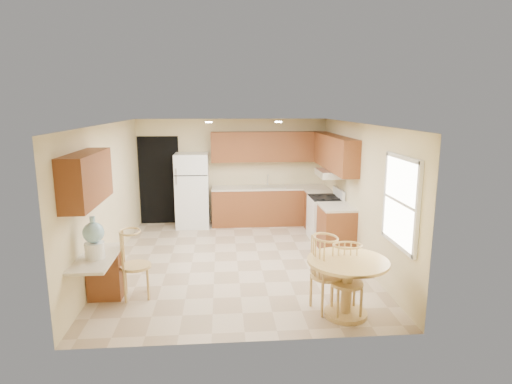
{
  "coord_description": "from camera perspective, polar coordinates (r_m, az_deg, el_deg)",
  "views": [
    {
      "loc": [
        -0.25,
        -7.47,
        2.83
      ],
      "look_at": [
        0.37,
        0.3,
        1.23
      ],
      "focal_mm": 30.0,
      "sensor_mm": 36.0,
      "label": 1
    }
  ],
  "objects": [
    {
      "name": "chair_table_b",
      "position": [
        5.87,
        12.35,
        -10.98
      ],
      "size": [
        0.44,
        0.44,
        0.99
      ],
      "rotation": [
        0.0,
        0.0,
        3.13
      ],
      "color": "tan",
      "rests_on": "floor"
    },
    {
      "name": "desk_pedestal",
      "position": [
        6.85,
        -19.36,
        -10.23
      ],
      "size": [
        0.48,
        0.42,
        0.72
      ],
      "primitive_type": "cube",
      "color": "brown",
      "rests_on": "floor"
    },
    {
      "name": "wall_back",
      "position": [
        10.34,
        -3.16,
        2.79
      ],
      "size": [
        4.5,
        0.02,
        2.5
      ],
      "primitive_type": "cube",
      "color": "beige",
      "rests_on": "floor"
    },
    {
      "name": "refrigerator",
      "position": [
        10.09,
        -8.48,
        0.23
      ],
      "size": [
        0.76,
        0.74,
        1.73
      ],
      "color": "white",
      "rests_on": "floor"
    },
    {
      "name": "range_hood",
      "position": [
        9.05,
        9.88,
        2.45
      ],
      "size": [
        0.5,
        0.76,
        0.14
      ],
      "primitive_type": "cube",
      "color": "silver",
      "rests_on": "upper_cab_right"
    },
    {
      "name": "counter_right_b",
      "position": [
        8.4,
        10.74,
        -1.97
      ],
      "size": [
        0.63,
        0.8,
        0.04
      ],
      "primitive_type": "cube",
      "color": "beige",
      "rests_on": "base_cab_right_b"
    },
    {
      "name": "upper_cab_back",
      "position": [
        10.16,
        1.79,
        6.06
      ],
      "size": [
        2.75,
        0.33,
        0.7
      ],
      "primitive_type": "cube",
      "color": "brown",
      "rests_on": "wall_back"
    },
    {
      "name": "base_cab_back",
      "position": [
        10.27,
        1.83,
        -1.9
      ],
      "size": [
        2.75,
        0.6,
        0.87
      ],
      "primitive_type": "cube",
      "color": "brown",
      "rests_on": "floor"
    },
    {
      "name": "wall_front",
      "position": [
        4.98,
        -1.46,
        -6.92
      ],
      "size": [
        4.5,
        0.02,
        2.5
      ],
      "primitive_type": "cube",
      "color": "beige",
      "rests_on": "floor"
    },
    {
      "name": "floor",
      "position": [
        7.99,
        -2.53,
        -9.16
      ],
      "size": [
        5.5,
        5.5,
        0.0
      ],
      "primitive_type": "plane",
      "color": "#C0A98B",
      "rests_on": "ground"
    },
    {
      "name": "window",
      "position": [
        6.28,
        18.77,
        -1.26
      ],
      "size": [
        0.06,
        1.12,
        1.3
      ],
      "color": "white",
      "rests_on": "wall_right"
    },
    {
      "name": "upper_cab_right",
      "position": [
        9.04,
        10.45,
        5.18
      ],
      "size": [
        0.33,
        2.42,
        0.7
      ],
      "primitive_type": "cube",
      "color": "brown",
      "rests_on": "wall_right"
    },
    {
      "name": "doorway",
      "position": [
        10.46,
        -12.77,
        1.51
      ],
      "size": [
        0.9,
        0.02,
        2.1
      ],
      "primitive_type": "cube",
      "color": "black",
      "rests_on": "floor"
    },
    {
      "name": "wall_left",
      "position": [
        7.89,
        -19.17,
        -0.61
      ],
      "size": [
        0.02,
        5.5,
        2.5
      ],
      "primitive_type": "cube",
      "color": "beige",
      "rests_on": "floor"
    },
    {
      "name": "sink",
      "position": [
        10.16,
        1.7,
        0.71
      ],
      "size": [
        0.78,
        0.44,
        0.01
      ],
      "primitive_type": "cube",
      "color": "silver",
      "rests_on": "counter_back"
    },
    {
      "name": "dining_table",
      "position": [
        5.98,
        12.05,
        -11.34
      ],
      "size": [
        1.09,
        1.09,
        0.8
      ],
      "rotation": [
        0.0,
        0.0,
        0.31
      ],
      "color": "tan",
      "rests_on": "floor"
    },
    {
      "name": "desk_top",
      "position": [
        6.38,
        -20.45,
        -8.22
      ],
      "size": [
        0.5,
        1.2,
        0.04
      ],
      "primitive_type": "cube",
      "color": "beige",
      "rests_on": "desk_pedestal"
    },
    {
      "name": "wall_right",
      "position": [
        8.03,
        13.64,
        -0.08
      ],
      "size": [
        0.02,
        5.5,
        2.5
      ],
      "primitive_type": "cube",
      "color": "beige",
      "rests_on": "floor"
    },
    {
      "name": "ceiling",
      "position": [
        7.48,
        -2.7,
        9.05
      ],
      "size": [
        4.5,
        5.5,
        0.02
      ],
      "primitive_type": "cube",
      "color": "white",
      "rests_on": "wall_back"
    },
    {
      "name": "chair_table_a",
      "position": [
        5.97,
        9.83,
        -10.04
      ],
      "size": [
        0.47,
        0.61,
        1.06
      ],
      "rotation": [
        0.0,
        0.0,
        -1.31
      ],
      "color": "tan",
      "rests_on": "floor"
    },
    {
      "name": "base_cab_right_a",
      "position": [
        9.88,
        8.43,
        -2.57
      ],
      "size": [
        0.6,
        0.59,
        0.87
      ],
      "primitive_type": "cube",
      "color": "brown",
      "rests_on": "floor"
    },
    {
      "name": "water_crock",
      "position": [
        6.23,
        -20.8,
        -5.95
      ],
      "size": [
        0.28,
        0.28,
        0.59
      ],
      "color": "white",
      "rests_on": "desk_top"
    },
    {
      "name": "chair_desk",
      "position": [
        6.52,
        -15.97,
        -8.65
      ],
      "size": [
        0.45,
        0.59,
        1.02
      ],
      "rotation": [
        0.0,
        0.0,
        -1.39
      ],
      "color": "tan",
      "rests_on": "floor"
    },
    {
      "name": "stove",
      "position": [
        9.23,
        9.22,
        -3.39
      ],
      "size": [
        0.65,
        0.76,
        1.09
      ],
      "color": "white",
      "rests_on": "floor"
    },
    {
      "name": "counter_right_a",
      "position": [
        9.77,
        8.51,
        0.02
      ],
      "size": [
        0.63,
        0.59,
        0.04
      ],
      "primitive_type": "cube",
      "color": "beige",
      "rests_on": "base_cab_right_a"
    },
    {
      "name": "upper_cab_left",
      "position": [
        6.22,
        -21.67,
        1.7
      ],
      "size": [
        0.33,
        1.4,
        0.7
      ],
      "primitive_type": "cube",
      "color": "brown",
      "rests_on": "wall_left"
    },
    {
      "name": "base_cab_right_b",
      "position": [
        8.52,
        10.62,
        -4.95
      ],
      "size": [
        0.6,
        0.8,
        0.87
      ],
      "primitive_type": "cube",
      "color": "brown",
      "rests_on": "floor"
    },
    {
      "name": "counter_back",
      "position": [
        10.17,
        1.84,
        0.59
      ],
      "size": [
        2.75,
        0.63,
        0.04
      ],
      "primitive_type": "cube",
      "color": "beige",
      "rests_on": "base_cab_back"
    },
    {
      "name": "can_light_a",
      "position": [
        8.68,
        -6.32,
        9.25
      ],
      "size": [
        0.14,
        0.14,
        0.02
      ],
      "primitive_type": "cylinder",
      "color": "white",
      "rests_on": "ceiling"
    },
    {
      "name": "can_light_b",
      "position": [
        8.75,
        3.0,
        9.32
      ],
      "size": [
        0.14,
        0.14,
        0.02
      ],
      "primitive_type": "cylinder",
      "color": "white",
      "rests_on": "ceiling"
    }
  ]
}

